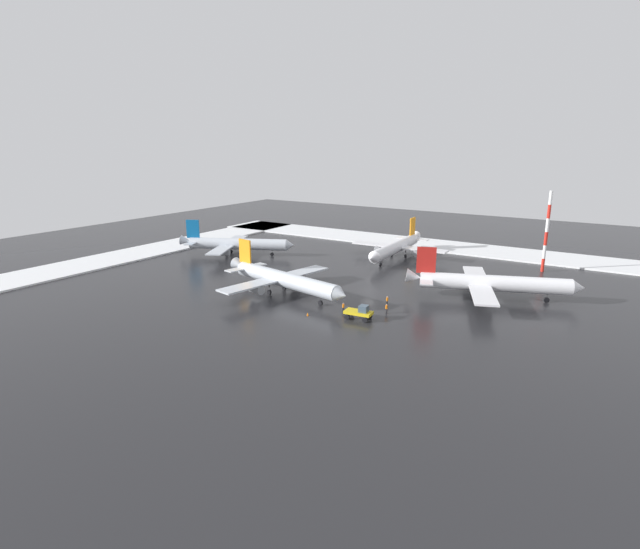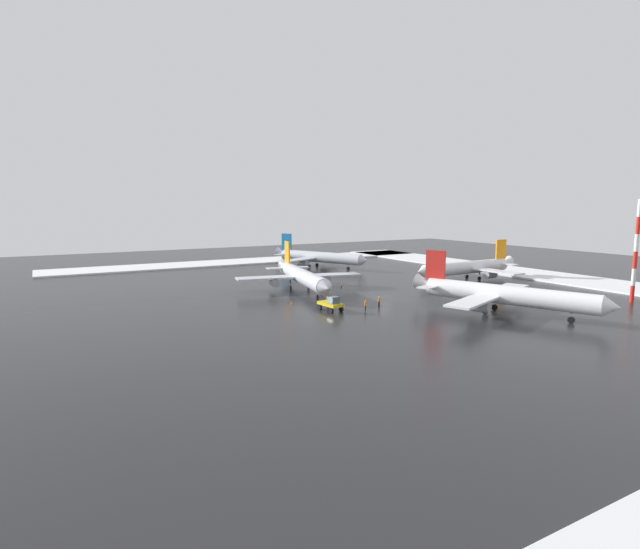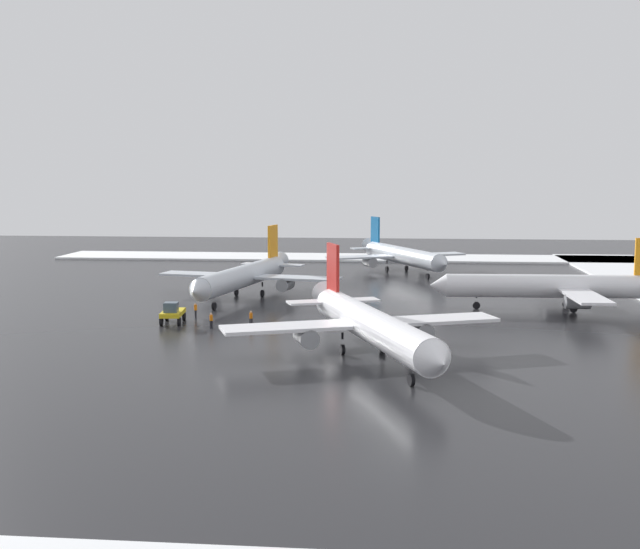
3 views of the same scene
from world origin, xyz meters
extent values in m
plane|color=#232326|center=(0.00, 0.00, 0.00)|extent=(240.00, 240.00, 0.00)
cube|color=white|center=(67.00, 0.00, 0.19)|extent=(14.00, 116.00, 0.38)
cylinder|color=silver|center=(12.28, 10.95, 3.05)|extent=(26.24, 8.03, 2.97)
cone|color=silver|center=(-1.57, 13.72, 3.05)|extent=(2.60, 3.17, 2.82)
cone|color=silver|center=(26.31, 8.15, 3.58)|extent=(3.55, 3.08, 2.88)
cube|color=silver|center=(13.45, 3.43, 2.79)|extent=(5.98, 11.87, 0.31)
cylinder|color=gray|center=(13.36, 5.22, 1.92)|extent=(3.25, 2.29, 1.74)
cube|color=silver|center=(16.25, 17.46, 2.79)|extent=(5.98, 11.87, 0.31)
cylinder|color=gray|center=(15.48, 15.83, 1.92)|extent=(3.25, 2.29, 1.74)
cube|color=orange|center=(24.26, 8.56, 6.80)|extent=(3.48, 0.99, 4.88)
cube|color=silver|center=(23.57, 6.03, 3.40)|extent=(3.04, 4.55, 0.21)
cube|color=silver|center=(24.60, 11.16, 3.40)|extent=(3.04, 4.55, 0.21)
cylinder|color=black|center=(3.30, 12.75, 1.74)|extent=(0.21, 0.21, 0.61)
cylinder|color=black|center=(3.30, 12.75, 0.48)|extent=(1.00, 0.49, 0.96)
cylinder|color=black|center=(14.47, 8.56, 1.74)|extent=(0.21, 0.21, 0.61)
cylinder|color=black|center=(14.47, 8.56, 0.48)|extent=(1.00, 0.49, 0.96)
cylinder|color=black|center=(15.23, 12.32, 1.74)|extent=(0.21, 0.21, 0.61)
cylinder|color=black|center=(15.23, 12.32, 0.48)|extent=(1.00, 0.49, 0.96)
cylinder|color=white|center=(-22.02, -7.51, 3.13)|extent=(26.17, 12.40, 3.04)
cone|color=white|center=(-35.56, -12.68, 3.13)|extent=(3.04, 3.47, 2.89)
cone|color=white|center=(-8.30, -2.29, 3.67)|extent=(3.91, 3.55, 2.96)
cube|color=white|center=(-16.90, -13.41, 2.86)|extent=(7.82, 12.27, 0.32)
cylinder|color=gray|center=(-17.95, -11.90, 1.97)|extent=(3.48, 2.76, 1.79)
cube|color=white|center=(-22.12, 0.30, 2.86)|extent=(7.82, 12.27, 0.32)
cylinder|color=gray|center=(-21.90, -1.53, 1.97)|extent=(3.48, 2.76, 1.79)
cube|color=red|center=(-10.31, -3.05, 6.98)|extent=(3.46, 1.58, 5.01)
cube|color=white|center=(-9.52, -5.62, 3.49)|extent=(3.70, 4.84, 0.21)
cube|color=white|center=(-11.44, -0.61, 3.49)|extent=(3.70, 4.84, 0.21)
cylinder|color=black|center=(-30.80, -10.86, 1.79)|extent=(0.21, 0.21, 0.63)
cylinder|color=black|center=(-30.80, -10.86, 0.49)|extent=(1.03, 0.64, 0.98)
cylinder|color=black|center=(-18.81, -8.40, 1.79)|extent=(0.21, 0.21, 0.63)
cylinder|color=black|center=(-18.81, -8.40, 0.49)|extent=(1.03, 0.64, 0.98)
cylinder|color=black|center=(-20.21, -4.72, 1.79)|extent=(0.21, 0.21, 0.63)
cylinder|color=black|center=(-20.21, -4.72, 0.49)|extent=(1.03, 0.64, 0.98)
cylinder|color=silver|center=(43.56, -10.92, 2.98)|extent=(24.35, 13.53, 2.90)
cone|color=silver|center=(31.07, -16.82, 2.98)|extent=(3.02, 3.36, 2.75)
cone|color=silver|center=(56.19, -4.96, 3.49)|extent=(3.80, 3.53, 2.82)
cube|color=silver|center=(48.85, -16.15, 2.73)|extent=(8.12, 11.62, 0.31)
cylinder|color=gray|center=(47.74, -14.79, 1.87)|extent=(3.35, 2.78, 1.70)
cube|color=silver|center=(42.88, -3.51, 2.73)|extent=(8.12, 11.62, 0.31)
cylinder|color=gray|center=(43.23, -5.24, 1.87)|extent=(3.35, 2.78, 1.70)
cube|color=#0C5999|center=(54.34, -5.83, 6.65)|extent=(3.21, 1.73, 4.77)
cube|color=silver|center=(55.28, -8.22, 3.32)|extent=(3.75, 4.64, 0.20)
cube|color=silver|center=(53.10, -3.59, 3.32)|extent=(3.75, 4.64, 0.20)
cylinder|color=black|center=(35.46, -14.74, 1.70)|extent=(0.20, 0.20, 0.60)
cylinder|color=black|center=(35.46, -14.74, 0.47)|extent=(0.97, 0.67, 0.94)
cylinder|color=black|center=(46.67, -11.53, 1.70)|extent=(0.20, 0.20, 0.60)
cylinder|color=black|center=(46.67, -11.53, 0.47)|extent=(0.97, 0.67, 0.94)
cylinder|color=black|center=(45.07, -8.14, 1.70)|extent=(0.20, 0.20, 0.60)
cylinder|color=black|center=(45.07, -8.14, 0.47)|extent=(0.97, 0.67, 0.94)
cylinder|color=white|center=(7.26, -28.54, 2.96)|extent=(3.72, 25.49, 2.88)
cone|color=white|center=(6.81, -14.83, 2.96)|extent=(2.80, 2.12, 2.74)
cube|color=white|center=(0.41, -31.31, 2.71)|extent=(11.13, 4.09, 0.30)
cylinder|color=gray|center=(2.08, -30.83, 1.86)|extent=(1.79, 2.93, 1.69)
cube|color=white|center=(14.29, -30.85, 2.71)|extent=(11.13, 4.09, 0.30)
cylinder|color=gray|center=(12.58, -30.48, 1.86)|extent=(1.79, 2.93, 1.69)
cube|color=white|center=(10.19, -40.14, 3.30)|extent=(4.14, 2.33, 0.20)
cylinder|color=black|center=(6.97, -19.65, 1.69)|extent=(0.20, 0.20, 0.59)
cylinder|color=black|center=(6.97, -19.65, 0.47)|extent=(0.33, 0.94, 0.93)
cylinder|color=black|center=(5.48, -31.14, 1.69)|extent=(0.20, 0.20, 0.59)
cylinder|color=black|center=(5.48, -31.14, 0.47)|extent=(0.33, 0.94, 0.93)
cylinder|color=black|center=(9.21, -31.02, 1.69)|extent=(0.20, 0.20, 0.59)
cylinder|color=black|center=(9.21, -31.02, 0.47)|extent=(0.33, 0.94, 0.93)
cube|color=gold|center=(-5.84, 15.40, 1.15)|extent=(4.78, 2.62, 0.50)
cube|color=#3F5160|center=(-6.75, 15.31, 1.95)|extent=(1.53, 1.62, 1.10)
cylinder|color=black|center=(-7.35, 14.26, 0.45)|extent=(0.93, 0.40, 0.90)
cylinder|color=black|center=(-7.53, 16.24, 0.45)|extent=(0.93, 0.40, 0.90)
cylinder|color=black|center=(-4.14, 14.56, 0.45)|extent=(0.93, 0.40, 0.90)
cylinder|color=black|center=(-4.32, 16.53, 0.45)|extent=(0.93, 0.40, 0.90)
cylinder|color=black|center=(-6.79, 6.19, 0.42)|extent=(0.16, 0.16, 0.85)
cylinder|color=black|center=(-6.86, 6.38, 0.42)|extent=(0.16, 0.16, 0.85)
cylinder|color=orange|center=(-6.82, 6.29, 1.16)|extent=(0.36, 0.36, 0.62)
sphere|color=tan|center=(-6.82, 6.29, 1.59)|extent=(0.24, 0.24, 0.24)
cylinder|color=black|center=(-2.11, 13.75, 0.42)|extent=(0.16, 0.16, 0.85)
cylinder|color=black|center=(-1.91, 13.73, 0.42)|extent=(0.16, 0.16, 0.85)
cylinder|color=orange|center=(-2.01, 13.74, 1.16)|extent=(0.36, 0.36, 0.62)
sphere|color=tan|center=(-2.01, 13.74, 1.59)|extent=(0.24, 0.24, 0.24)
cylinder|color=black|center=(-8.51, 10.28, 0.42)|extent=(0.16, 0.16, 0.85)
cylinder|color=black|center=(-8.66, 10.42, 0.42)|extent=(0.16, 0.16, 0.85)
cylinder|color=orange|center=(-8.58, 10.35, 1.16)|extent=(0.36, 0.36, 0.62)
sphere|color=tan|center=(-8.58, 10.35, 1.59)|extent=(0.24, 0.24, 0.24)
cone|color=orange|center=(2.19, 18.52, 0.28)|extent=(0.36, 0.36, 0.55)
cone|color=orange|center=(13.56, 1.06, 0.28)|extent=(0.36, 0.36, 0.55)
camera|label=1|loc=(-42.28, 84.80, 28.36)|focal=28.00mm
camera|label=2|loc=(-74.63, 56.50, 17.28)|focal=28.00mm
camera|label=3|loc=(-92.91, -9.46, 16.50)|focal=45.00mm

